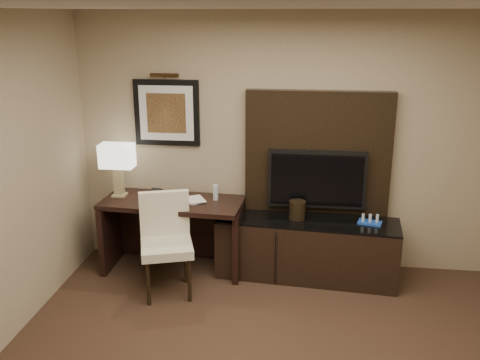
% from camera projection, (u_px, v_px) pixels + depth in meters
% --- Properties ---
extents(ceiling, '(4.50, 5.00, 0.01)m').
position_uv_depth(ceiling, '(277.00, 6.00, 2.84)').
color(ceiling, silver).
rests_on(ceiling, wall_back).
extents(wall_back, '(4.50, 0.01, 2.70)m').
position_uv_depth(wall_back, '(289.00, 144.00, 5.61)').
color(wall_back, tan).
rests_on(wall_back, floor).
extents(desk, '(1.51, 0.72, 0.79)m').
position_uv_depth(desk, '(174.00, 235.00, 5.71)').
color(desk, black).
rests_on(desk, floor).
extents(credenza, '(1.89, 0.66, 0.64)m').
position_uv_depth(credenza, '(307.00, 248.00, 5.56)').
color(credenza, black).
rests_on(credenza, floor).
extents(tv_wall_panel, '(1.50, 0.12, 1.30)m').
position_uv_depth(tv_wall_panel, '(318.00, 153.00, 5.54)').
color(tv_wall_panel, black).
rests_on(tv_wall_panel, wall_back).
extents(tv, '(1.00, 0.08, 0.60)m').
position_uv_depth(tv, '(317.00, 179.00, 5.52)').
color(tv, black).
rests_on(tv, tv_wall_panel).
extents(artwork, '(0.70, 0.04, 0.70)m').
position_uv_depth(artwork, '(167.00, 113.00, 5.66)').
color(artwork, black).
rests_on(artwork, wall_back).
extents(picture_light, '(0.04, 0.04, 0.30)m').
position_uv_depth(picture_light, '(164.00, 75.00, 5.50)').
color(picture_light, '#432D15').
rests_on(picture_light, wall_back).
extents(desk_chair, '(0.63, 0.68, 1.02)m').
position_uv_depth(desk_chair, '(167.00, 246.00, 5.16)').
color(desk_chair, beige).
rests_on(desk_chair, floor).
extents(table_lamp, '(0.39, 0.26, 0.60)m').
position_uv_depth(table_lamp, '(118.00, 169.00, 5.64)').
color(table_lamp, tan).
rests_on(table_lamp, desk).
extents(desk_phone, '(0.23, 0.21, 0.10)m').
position_uv_depth(desk_phone, '(152.00, 195.00, 5.58)').
color(desk_phone, black).
rests_on(desk_phone, desk).
extents(blue_folder, '(0.30, 0.34, 0.02)m').
position_uv_depth(blue_folder, '(177.00, 200.00, 5.57)').
color(blue_folder, '#1A28AB').
rests_on(blue_folder, desk).
extents(book, '(0.17, 0.11, 0.24)m').
position_uv_depth(book, '(187.00, 191.00, 5.51)').
color(book, '#BEAE95').
rests_on(book, desk).
extents(water_bottle, '(0.07, 0.07, 0.16)m').
position_uv_depth(water_bottle, '(216.00, 192.00, 5.59)').
color(water_bottle, silver).
rests_on(water_bottle, desk).
extents(ice_bucket, '(0.21, 0.21, 0.19)m').
position_uv_depth(ice_bucket, '(297.00, 210.00, 5.47)').
color(ice_bucket, black).
rests_on(ice_bucket, credenza).
extents(minibar_tray, '(0.26, 0.19, 0.08)m').
position_uv_depth(minibar_tray, '(370.00, 220.00, 5.36)').
color(minibar_tray, '#1B48B0').
rests_on(minibar_tray, credenza).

